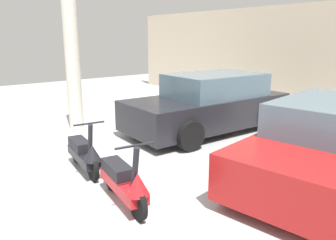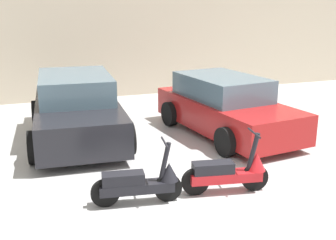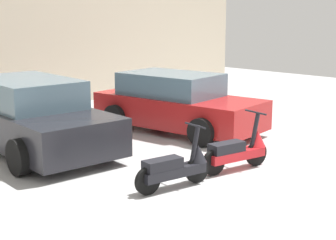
% 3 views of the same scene
% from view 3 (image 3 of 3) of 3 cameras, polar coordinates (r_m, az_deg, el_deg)
% --- Properties ---
extents(ground_plane, '(28.00, 28.00, 0.00)m').
position_cam_3_polar(ground_plane, '(8.89, 9.70, -6.93)').
color(ground_plane, '#B2B2B2').
extents(wall_back, '(19.60, 0.12, 3.47)m').
position_cam_3_polar(wall_back, '(15.28, -17.89, 7.21)').
color(wall_back, beige).
rests_on(wall_back, ground_plane).
extents(scooter_front_left, '(1.45, 0.55, 1.02)m').
position_cam_3_polar(scooter_front_left, '(8.45, 0.94, -5.18)').
color(scooter_front_left, black).
rests_on(scooter_front_left, ground_plane).
extents(scooter_front_right, '(1.49, 0.60, 1.05)m').
position_cam_3_polar(scooter_front_right, '(9.48, 7.83, -3.32)').
color(scooter_front_right, black).
rests_on(scooter_front_right, ground_plane).
extents(car_rear_left, '(2.37, 4.51, 1.49)m').
position_cam_3_polar(car_rear_left, '(11.02, -14.90, 0.36)').
color(car_rear_left, black).
rests_on(car_rear_left, ground_plane).
extents(car_rear_center, '(2.38, 4.29, 1.39)m').
position_cam_3_polar(car_rear_center, '(12.43, 0.96, 1.85)').
color(car_rear_center, maroon).
rests_on(car_rear_center, ground_plane).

